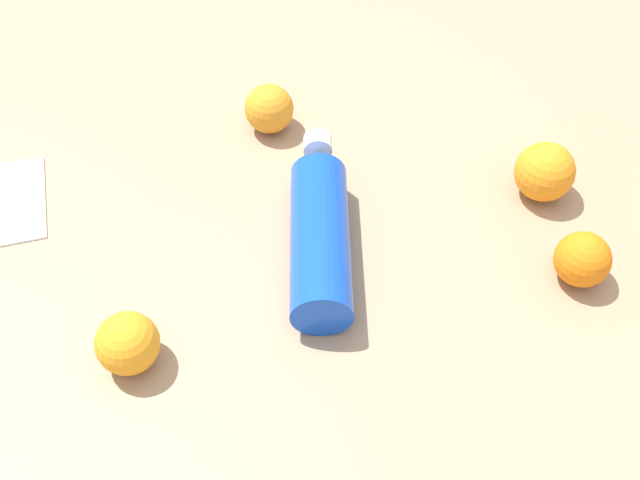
# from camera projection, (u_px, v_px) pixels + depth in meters

# --- Properties ---
(ground_plane) EXTENTS (2.40, 2.40, 0.00)m
(ground_plane) POSITION_uv_depth(u_px,v_px,m) (354.00, 284.00, 0.85)
(ground_plane) COLOR #9E7F60
(water_bottle) EXTENTS (0.28, 0.14, 0.07)m
(water_bottle) POSITION_uv_depth(u_px,v_px,m) (320.00, 225.00, 0.86)
(water_bottle) COLOR blue
(water_bottle) RESTS_ON ground_plane
(orange_0) EXTENTS (0.07, 0.07, 0.07)m
(orange_0) POSITION_uv_depth(u_px,v_px,m) (545.00, 172.00, 0.92)
(orange_0) COLOR orange
(orange_0) RESTS_ON ground_plane
(orange_1) EXTENTS (0.07, 0.07, 0.07)m
(orange_1) POSITION_uv_depth(u_px,v_px,m) (269.00, 109.00, 1.00)
(orange_1) COLOR orange
(orange_1) RESTS_ON ground_plane
(orange_2) EXTENTS (0.07, 0.07, 0.07)m
(orange_2) POSITION_uv_depth(u_px,v_px,m) (128.00, 343.00, 0.76)
(orange_2) COLOR orange
(orange_2) RESTS_ON ground_plane
(orange_3) EXTENTS (0.06, 0.06, 0.06)m
(orange_3) POSITION_uv_depth(u_px,v_px,m) (582.00, 259.00, 0.84)
(orange_3) COLOR orange
(orange_3) RESTS_ON ground_plane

